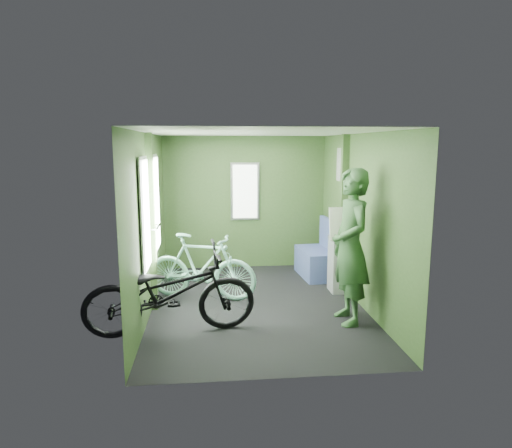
{
  "coord_description": "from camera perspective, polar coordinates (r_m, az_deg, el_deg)",
  "views": [
    {
      "loc": [
        -0.62,
        -5.89,
        2.14
      ],
      "look_at": [
        0.0,
        0.1,
        1.1
      ],
      "focal_mm": 32.0,
      "sensor_mm": 36.0,
      "label": 1
    }
  ],
  "objects": [
    {
      "name": "room",
      "position": [
        6.0,
        -0.29,
        3.06
      ],
      "size": [
        4.0,
        4.02,
        2.31
      ],
      "color": "black",
      "rests_on": "ground"
    },
    {
      "name": "bench_seat",
      "position": [
        7.61,
        7.73,
        -4.43
      ],
      "size": [
        0.57,
        0.94,
        0.95
      ],
      "rotation": [
        0.0,
        0.0,
        0.08
      ],
      "color": "navy",
      "rests_on": "ground"
    },
    {
      "name": "bicycle_mint",
      "position": [
        6.56,
        -6.77,
        -9.3
      ],
      "size": [
        1.65,
        0.95,
        0.97
      ],
      "primitive_type": "imported",
      "rotation": [
        0.0,
        -0.05,
        1.26
      ],
      "color": "#81C6B2",
      "rests_on": "ground"
    },
    {
      "name": "bicycle_black",
      "position": [
        5.45,
        -10.5,
        -13.49
      ],
      "size": [
        2.03,
        1.06,
        1.11
      ],
      "primitive_type": "imported",
      "rotation": [
        0.0,
        -0.15,
        1.7
      ],
      "color": "black",
      "rests_on": "ground"
    },
    {
      "name": "passenger",
      "position": [
        5.59,
        11.7,
        -2.79
      ],
      "size": [
        0.49,
        0.72,
        1.88
      ],
      "rotation": [
        0.0,
        0.0,
        -1.51
      ],
      "color": "#31562F",
      "rests_on": "ground"
    },
    {
      "name": "waste_box",
      "position": [
        6.85,
        10.26,
        -5.0
      ],
      "size": [
        0.24,
        0.34,
        0.82
      ],
      "primitive_type": "cube",
      "color": "gray",
      "rests_on": "ground"
    }
  ]
}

